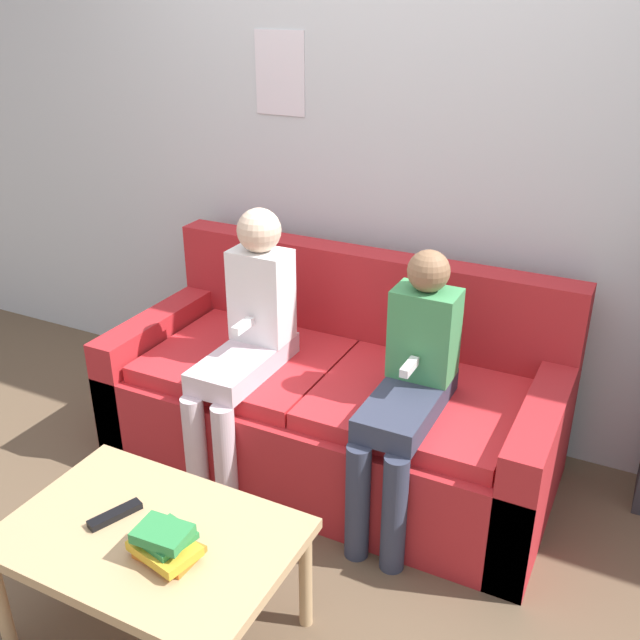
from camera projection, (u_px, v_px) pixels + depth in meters
ground_plane at (272, 535)px, 2.74m from camera, size 10.00×10.00×0.00m
wall_back at (389, 145)px, 3.05m from camera, size 8.00×0.06×2.60m
couch at (335, 403)px, 3.06m from camera, size 1.87×0.86×0.88m
coffee_table at (150, 545)px, 2.16m from camera, size 0.88×0.59×0.42m
person_left at (246, 336)px, 2.88m from camera, size 0.24×0.58×1.13m
person_right at (409, 385)px, 2.60m from camera, size 0.24×0.58×1.07m
tv_remote at (115, 515)px, 2.20m from camera, size 0.10×0.17×0.02m
book_stack at (166, 543)px, 2.03m from camera, size 0.22×0.18×0.10m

